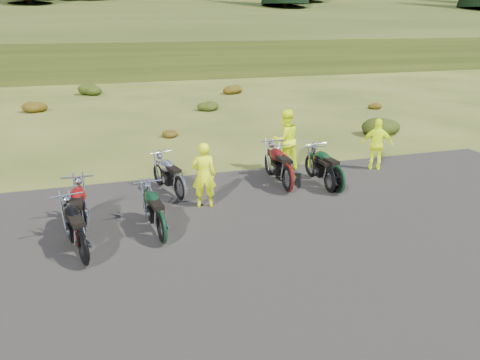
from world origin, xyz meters
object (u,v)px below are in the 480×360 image
object	(u,v)px
motorcycle_0	(85,266)
person_middle	(204,176)
motorcycle_3	(181,202)
motorcycle_7	(336,194)

from	to	relation	value
motorcycle_0	person_middle	size ratio (longest dim) A/B	1.26
motorcycle_3	person_middle	xyz separation A→B (m)	(0.52, -0.55, 0.85)
motorcycle_3	person_middle	distance (m)	1.14
person_middle	motorcycle_7	bearing A→B (deg)	-172.63
person_middle	motorcycle_3	bearing A→B (deg)	-36.84
motorcycle_3	motorcycle_7	world-z (taller)	motorcycle_7
motorcycle_7	motorcycle_0	bearing A→B (deg)	104.17
motorcycle_7	person_middle	size ratio (longest dim) A/B	1.29
motorcycle_7	motorcycle_3	bearing A→B (deg)	77.24
motorcycle_3	motorcycle_7	distance (m)	4.31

